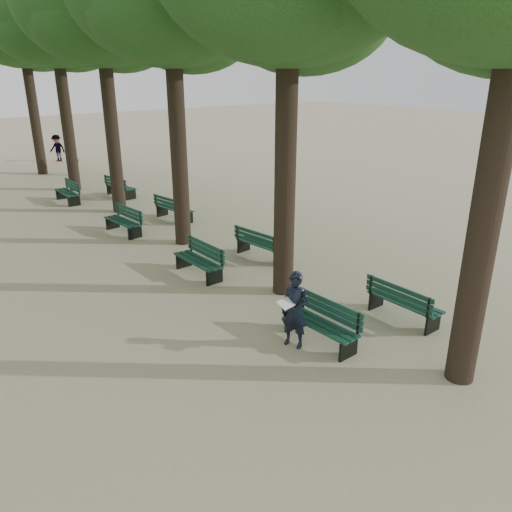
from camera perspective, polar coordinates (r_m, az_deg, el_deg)
ground at (r=10.32m, az=8.03°, el=-11.64°), size 120.00×120.00×0.00m
tree_central_3 at (r=20.58m, az=-17.48°, el=25.88°), size 6.00×6.00×9.95m
tree_central_4 at (r=25.24m, az=-22.19°, el=24.24°), size 6.00×6.00×9.95m
tree_central_5 at (r=30.01m, az=-25.35°, el=23.02°), size 6.00×6.00×9.95m
bench_left_0 at (r=10.73m, az=7.31°, el=-8.53°), size 0.61×1.81×0.92m
bench_left_1 at (r=14.08m, az=-6.60°, el=-1.18°), size 0.58×1.80×0.92m
bench_left_2 at (r=18.19m, az=-14.93°, el=3.33°), size 0.71×1.84×0.92m
bench_left_3 at (r=23.26m, az=-20.72°, el=6.40°), size 0.60×1.81×0.92m
bench_right_0 at (r=12.07m, az=16.51°, el=-5.80°), size 0.59×1.81×0.92m
bench_right_1 at (r=15.30m, az=0.60°, el=0.77°), size 0.75×1.85×0.92m
bench_right_2 at (r=19.46m, az=-9.31°, el=4.88°), size 0.80×1.86×0.92m
bench_right_3 at (r=23.63m, az=-15.16°, el=7.22°), size 0.79×1.86×0.92m
man_with_map at (r=10.33m, az=4.47°, el=-6.15°), size 0.72×0.74×1.65m
pedestrian_c at (r=29.30m, az=-20.24°, el=10.27°), size 0.59×1.01×1.64m
pedestrian_b at (r=34.10m, az=-21.76°, el=11.38°), size 0.88×1.05×1.63m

